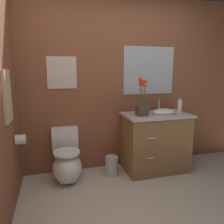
{
  "coord_description": "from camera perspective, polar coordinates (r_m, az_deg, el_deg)",
  "views": [
    {
      "loc": [
        -0.85,
        -1.48,
        1.46
      ],
      "look_at": [
        -0.1,
        1.19,
        0.92
      ],
      "focal_mm": 34.53,
      "sensor_mm": 36.0,
      "label": 1
    }
  ],
  "objects": [
    {
      "name": "toilet_paper_roll",
      "position": [
        2.69,
        -23.06,
        -6.71
      ],
      "size": [
        0.11,
        0.11,
        0.11
      ],
      "primitive_type": "cylinder",
      "rotation": [
        0.0,
        1.57,
        0.0
      ],
      "color": "white"
    },
    {
      "name": "wall_mirror",
      "position": [
        3.33,
        9.76,
        10.74
      ],
      "size": [
        0.8,
        0.01,
        0.7
      ],
      "primitive_type": "cube",
      "color": "#B2BCC6"
    },
    {
      "name": "vanity_cabinet",
      "position": [
        3.24,
        11.46,
        -7.62
      ],
      "size": [
        0.94,
        0.56,
        1.03
      ],
      "color": "brown",
      "rests_on": "ground_plane"
    },
    {
      "name": "toilet",
      "position": [
        3.01,
        -11.86,
        -13.05
      ],
      "size": [
        0.38,
        0.59,
        0.69
      ],
      "color": "white",
      "rests_on": "ground_plane"
    },
    {
      "name": "trash_bin",
      "position": [
        3.13,
        -0.11,
        -13.96
      ],
      "size": [
        0.18,
        0.18,
        0.27
      ],
      "color": "#B7B7BC",
      "rests_on": "ground_plane"
    },
    {
      "name": "hanging_towel",
      "position": [
        2.38,
        -26.0,
        3.79
      ],
      "size": [
        0.03,
        0.28,
        0.52
      ],
      "primitive_type": "cube",
      "color": "tan"
    },
    {
      "name": "wall_poster",
      "position": [
        3.02,
        -13.13,
        10.1
      ],
      "size": [
        0.39,
        0.01,
        0.43
      ],
      "primitive_type": "cube",
      "color": "beige"
    },
    {
      "name": "flower_vase",
      "position": [
        2.95,
        7.93,
        2.48
      ],
      "size": [
        0.14,
        0.14,
        0.53
      ],
      "color": "#4C3D2D",
      "rests_on": "vanity_cabinet"
    },
    {
      "name": "wall_back",
      "position": [
        3.23,
        3.28,
        7.31
      ],
      "size": [
        4.01,
        0.05,
        2.5
      ],
      "primitive_type": "cube",
      "color": "brown",
      "rests_on": "ground_plane"
    },
    {
      "name": "soap_bottle",
      "position": [
        3.29,
        17.5,
        1.49
      ],
      "size": [
        0.06,
        0.06,
        0.21
      ],
      "color": "white",
      "rests_on": "vanity_cabinet"
    }
  ]
}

